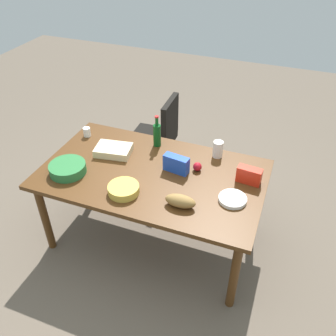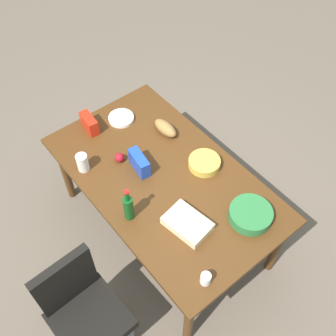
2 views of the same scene
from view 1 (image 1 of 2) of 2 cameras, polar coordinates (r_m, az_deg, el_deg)
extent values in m
plane|color=#66594B|center=(3.64, -2.15, -10.63)|extent=(10.00, 10.00, 0.00)
cube|color=#4E2D13|center=(3.11, -2.47, -1.02)|extent=(1.91, 1.11, 0.04)
cylinder|color=#4E2D13|center=(3.56, 13.67, -4.74)|extent=(0.07, 0.07, 0.75)
cylinder|color=#4E2D13|center=(4.02, -11.13, 1.09)|extent=(0.07, 0.07, 0.75)
cylinder|color=#4E2D13|center=(2.92, 10.42, -16.31)|extent=(0.07, 0.07, 0.75)
cylinder|color=#4E2D13|center=(3.46, -18.84, -7.45)|extent=(0.07, 0.07, 0.75)
cylinder|color=gray|center=(4.44, -2.42, 0.16)|extent=(0.56, 0.56, 0.05)
cylinder|color=gray|center=(4.32, -2.49, 2.44)|extent=(0.06, 0.06, 0.38)
cube|color=black|center=(4.21, -2.56, 4.56)|extent=(0.50, 0.50, 0.09)
cube|color=black|center=(4.00, 0.31, 7.48)|extent=(0.08, 0.43, 0.48)
cylinder|color=white|center=(3.65, -12.67, 5.57)|extent=(0.08, 0.08, 0.09)
cube|color=beige|center=(3.35, -8.59, 2.81)|extent=(0.35, 0.27, 0.07)
ellipsoid|color=olive|center=(2.75, 1.98, -5.24)|extent=(0.24, 0.12, 0.10)
cube|color=red|center=(3.03, 12.67, -1.14)|extent=(0.21, 0.10, 0.14)
cylinder|color=white|center=(3.28, 7.87, 2.96)|extent=(0.11, 0.11, 0.15)
sphere|color=#AF131F|center=(3.11, 4.65, 0.21)|extent=(0.09, 0.09, 0.08)
cylinder|color=#0E4919|center=(3.39, -1.74, 5.16)|extent=(0.09, 0.09, 0.22)
cylinder|color=#0E4919|center=(3.31, -1.79, 7.36)|extent=(0.04, 0.04, 0.08)
cylinder|color=red|center=(3.29, -1.80, 8.09)|extent=(0.04, 0.04, 0.01)
cylinder|color=gold|center=(2.90, -7.02, -3.34)|extent=(0.27, 0.27, 0.07)
cylinder|color=#2B7239|center=(3.19, -15.55, -0.06)|extent=(0.39, 0.39, 0.08)
cylinder|color=white|center=(2.86, 10.15, -4.83)|extent=(0.25, 0.25, 0.03)
cube|color=blue|center=(3.07, 1.31, 0.64)|extent=(0.23, 0.11, 0.15)
camera|label=2|loc=(4.28, -21.35, 44.00)|focal=43.85mm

